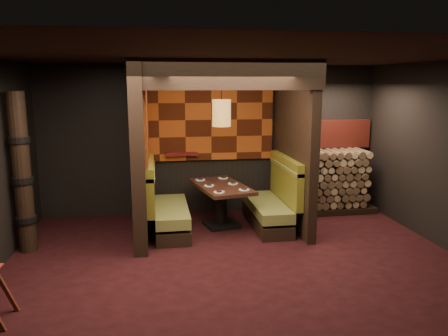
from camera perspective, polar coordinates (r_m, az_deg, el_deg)
floor at (r=6.23m, az=1.93°, el=-12.86°), size 6.50×5.50×0.02m
ceiling at (r=5.70m, az=2.12°, el=14.54°), size 6.50×5.50×0.02m
wall_back at (r=8.49m, az=-1.55°, el=3.70°), size 6.50×0.02×2.85m
wall_front at (r=3.22m, az=11.59°, el=-8.96°), size 6.50×0.02×2.85m
partition_left at (r=7.32m, az=-10.94°, el=2.31°), size 0.20×2.20×2.85m
partition_right at (r=7.74m, az=9.08°, el=2.85°), size 0.15×2.10×2.85m
header_beam at (r=6.37m, az=0.64°, el=12.11°), size 2.85×0.18×0.44m
tapa_back_panel at (r=8.39m, az=-1.69°, el=6.33°), size 2.40×0.06×1.55m
tapa_side_panel at (r=7.44m, az=-10.10°, el=5.78°), size 0.04×1.85×1.45m
lacquer_shelf at (r=8.36m, az=-5.53°, el=1.84°), size 0.60×0.12×0.07m
booth_bench_left at (r=7.54m, az=-7.69°, el=-5.32°), size 0.68×1.60×1.14m
booth_bench_right at (r=7.80m, az=6.38°, el=-4.71°), size 0.68×1.60×1.14m
dining_table at (r=7.72m, az=-0.37°, el=-3.92°), size 1.06×1.55×0.75m
place_settings at (r=7.66m, az=-0.37°, el=-2.14°), size 0.82×1.23×0.03m
pendant_lamp at (r=7.43m, az=-0.33°, el=7.20°), size 0.32×0.32×1.06m
totem_column at (r=7.09m, az=-24.87°, el=-0.77°), size 0.31×0.31×2.40m
firewood_stack at (r=8.83m, az=13.70°, el=-1.68°), size 1.73×0.70×1.22m
mosaic_header at (r=8.99m, az=13.16°, el=4.33°), size 1.83×0.10×0.56m
bay_front_post at (r=8.02m, az=9.12°, el=3.13°), size 0.08×0.08×2.85m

